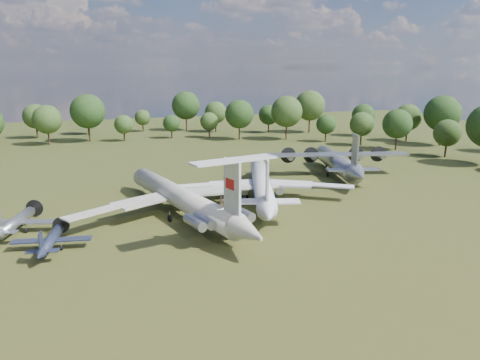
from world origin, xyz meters
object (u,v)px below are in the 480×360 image
object	(u,v)px
an12_transport	(337,165)
small_prop_west	(51,243)
person_on_il62	(221,202)
small_prop_northwest	(16,225)
il62_airliner	(181,202)
tu104_jet	(262,187)

from	to	relation	value
an12_transport	small_prop_west	xyz separation A→B (m)	(-57.60, -26.31, -1.34)
an12_transport	person_on_il62	distance (m)	46.87
an12_transport	small_prop_northwest	distance (m)	65.08
an12_transport	person_on_il62	world-z (taller)	person_on_il62
il62_airliner	an12_transport	xyz separation A→B (m)	(38.55, 17.50, -0.00)
tu104_jet	il62_airliner	bearing A→B (deg)	-144.16
an12_transport	small_prop_northwest	size ratio (longest dim) A/B	2.27
tu104_jet	an12_transport	xyz separation A→B (m)	(22.73, 12.58, 0.14)
small_prop_northwest	small_prop_west	bearing A→B (deg)	-43.69
tu104_jet	small_prop_northwest	world-z (taller)	tu104_jet
il62_airliner	small_prop_west	distance (m)	21.04
tu104_jet	an12_transport	world-z (taller)	an12_transport
il62_airliner	small_prop_west	world-z (taller)	il62_airliner
small_prop_west	person_on_il62	size ratio (longest dim) A/B	8.40
tu104_jet	an12_transport	size ratio (longest dim) A/B	1.24
small_prop_west	person_on_il62	distance (m)	22.81
il62_airliner	tu104_jet	distance (m)	16.57
an12_transport	person_on_il62	size ratio (longest dim) A/B	21.78
an12_transport	small_prop_northwest	xyz separation A→B (m)	(-62.69, -17.40, -1.19)
an12_transport	small_prop_west	world-z (taller)	an12_transport
il62_airliner	an12_transport	world-z (taller)	il62_airliner
il62_airliner	an12_transport	bearing A→B (deg)	11.48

